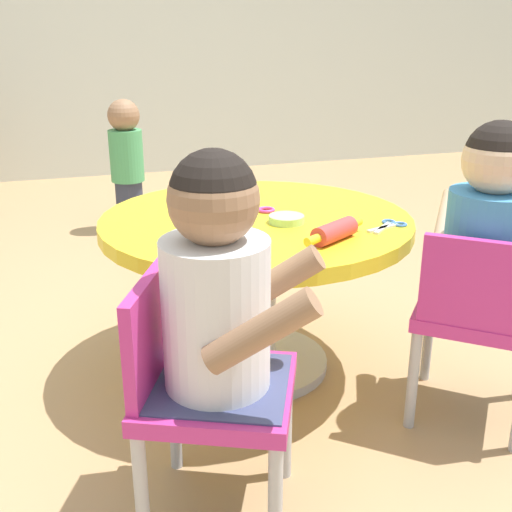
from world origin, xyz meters
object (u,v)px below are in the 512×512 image
at_px(seated_child_right, 489,225).
at_px(seated_child_left, 218,284).
at_px(craft_table, 256,254).
at_px(child_chair_left, 201,387).
at_px(craft_scissors, 389,225).
at_px(toddler_standing, 127,161).
at_px(rolling_pin, 335,231).
at_px(child_chair_right, 477,315).

bearing_deg(seated_child_right, seated_child_left, -167.54).
height_order(craft_table, seated_child_right, seated_child_right).
height_order(child_chair_left, craft_scissors, child_chair_left).
bearing_deg(toddler_standing, seated_child_left, -91.88).
relative_size(craft_table, craft_scissors, 6.30).
height_order(child_chair_left, seated_child_left, seated_child_left).
bearing_deg(seated_child_left, craft_table, 65.53).
height_order(craft_table, craft_scissors, craft_scissors).
relative_size(seated_child_left, rolling_pin, 2.44).
height_order(craft_table, child_chair_right, child_chair_right).
height_order(craft_table, child_chair_left, child_chair_left).
bearing_deg(craft_scissors, child_chair_right, -59.77).
height_order(child_chair_left, seated_child_right, seated_child_right).
relative_size(craft_table, seated_child_right, 1.75).
bearing_deg(rolling_pin, seated_child_right, -20.76).
height_order(child_chair_left, toddler_standing, toddler_standing).
bearing_deg(seated_child_right, child_chair_left, -169.31).
xyz_separation_m(child_chair_left, craft_scissors, (0.61, 0.35, 0.18)).
bearing_deg(rolling_pin, seated_child_left, -141.88).
bearing_deg(child_chair_right, rolling_pin, 153.41).
bearing_deg(child_chair_right, craft_table, 135.75).
relative_size(craft_table, seated_child_left, 1.75).
bearing_deg(rolling_pin, toddler_standing, 99.53).
bearing_deg(seated_child_left, craft_scissors, 32.42).
xyz_separation_m(craft_table, rolling_pin, (0.12, -0.27, 0.14)).
bearing_deg(seated_child_left, rolling_pin, 38.12).
bearing_deg(rolling_pin, craft_table, 113.68).
xyz_separation_m(child_chair_left, rolling_pin, (0.41, 0.28, 0.20)).
relative_size(craft_table, child_chair_right, 1.66).
bearing_deg(seated_child_right, craft_table, 139.40).
distance_m(seated_child_left, rolling_pin, 0.48).
bearing_deg(child_chair_right, child_chair_left, -171.19).
xyz_separation_m(craft_table, craft_scissors, (0.31, -0.21, 0.12)).
bearing_deg(toddler_standing, craft_scissors, -74.14).
xyz_separation_m(child_chair_left, toddler_standing, (0.11, 2.11, 0.05)).
xyz_separation_m(craft_table, seated_child_right, (0.47, -0.41, 0.16)).
bearing_deg(child_chair_left, toddler_standing, 87.12).
height_order(seated_child_right, rolling_pin, seated_child_right).
height_order(child_chair_right, seated_child_right, seated_child_right).
distance_m(craft_table, craft_scissors, 0.39).
distance_m(seated_child_right, craft_scissors, 0.26).
bearing_deg(craft_scissors, seated_child_left, -147.58).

